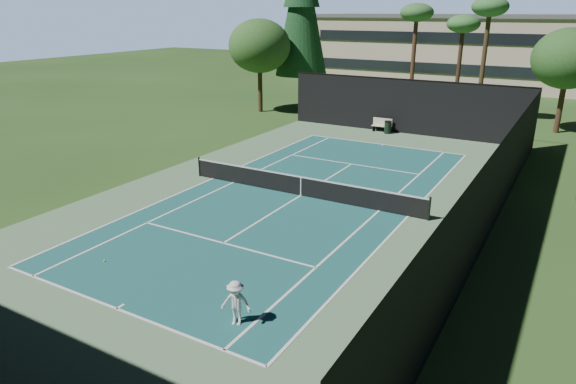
% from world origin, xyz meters
% --- Properties ---
extents(ground, '(160.00, 160.00, 0.00)m').
position_xyz_m(ground, '(0.00, 0.00, 0.00)').
color(ground, '#27491B').
rests_on(ground, ground).
extents(apron_slab, '(18.00, 32.00, 0.01)m').
position_xyz_m(apron_slab, '(0.00, 0.00, 0.01)').
color(apron_slab, '#5B8059').
rests_on(apron_slab, ground).
extents(court_surface, '(10.97, 23.77, 0.01)m').
position_xyz_m(court_surface, '(0.00, 0.00, 0.01)').
color(court_surface, '#1B5958').
rests_on(court_surface, ground).
extents(court_lines, '(11.07, 23.87, 0.01)m').
position_xyz_m(court_lines, '(0.00, 0.00, 0.02)').
color(court_lines, white).
rests_on(court_lines, ground).
extents(tennis_net, '(12.90, 0.10, 1.10)m').
position_xyz_m(tennis_net, '(0.00, 0.00, 0.56)').
color(tennis_net, black).
rests_on(tennis_net, ground).
extents(fence, '(18.04, 32.05, 4.03)m').
position_xyz_m(fence, '(0.00, 0.06, 2.01)').
color(fence, black).
rests_on(fence, ground).
extents(player, '(1.03, 0.76, 1.42)m').
position_xyz_m(player, '(3.68, -10.67, 0.71)').
color(player, silver).
rests_on(player, ground).
extents(tennis_ball_a, '(0.08, 0.08, 0.08)m').
position_xyz_m(tennis_ball_a, '(-2.84, -9.86, 0.04)').
color(tennis_ball_a, '#CEE834').
rests_on(tennis_ball_a, ground).
extents(tennis_ball_b, '(0.07, 0.07, 0.07)m').
position_xyz_m(tennis_ball_b, '(-0.33, 1.63, 0.03)').
color(tennis_ball_b, '#C9ED36').
rests_on(tennis_ball_b, ground).
extents(tennis_ball_c, '(0.07, 0.07, 0.07)m').
position_xyz_m(tennis_ball_c, '(0.11, 4.51, 0.04)').
color(tennis_ball_c, '#CCD22F').
rests_on(tennis_ball_c, ground).
extents(tennis_ball_d, '(0.06, 0.06, 0.06)m').
position_xyz_m(tennis_ball_d, '(-5.62, 5.13, 0.03)').
color(tennis_ball_d, '#E7F537').
rests_on(tennis_ball_d, ground).
extents(park_bench, '(1.50, 0.45, 1.02)m').
position_xyz_m(park_bench, '(-1.52, 15.67, 0.55)').
color(park_bench, beige).
rests_on(park_bench, ground).
extents(trash_bin, '(0.56, 0.56, 0.95)m').
position_xyz_m(trash_bin, '(-0.93, 15.29, 0.48)').
color(trash_bin, black).
rests_on(trash_bin, ground).
extents(pine_tree, '(4.80, 4.80, 15.00)m').
position_xyz_m(pine_tree, '(-12.00, 22.00, 9.55)').
color(pine_tree, '#49311F').
rests_on(pine_tree, ground).
extents(palm_a, '(2.80, 2.80, 9.32)m').
position_xyz_m(palm_a, '(-2.00, 24.00, 8.19)').
color(palm_a, '#4F3121').
rests_on(palm_a, ground).
extents(palm_b, '(2.80, 2.80, 8.42)m').
position_xyz_m(palm_b, '(1.50, 26.00, 7.36)').
color(palm_b, '#41291C').
rests_on(palm_b, ground).
extents(palm_c, '(2.80, 2.80, 9.77)m').
position_xyz_m(palm_c, '(4.00, 23.00, 8.60)').
color(palm_c, '#49341F').
rests_on(palm_c, ground).
extents(decid_tree_a, '(5.12, 5.12, 7.62)m').
position_xyz_m(decid_tree_a, '(10.00, 22.00, 5.42)').
color(decid_tree_a, '#492E1F').
rests_on(decid_tree_a, ground).
extents(decid_tree_c, '(5.44, 5.44, 8.09)m').
position_xyz_m(decid_tree_c, '(-14.00, 18.00, 5.76)').
color(decid_tree_c, '#47331E').
rests_on(decid_tree_c, ground).
extents(campus_building, '(40.50, 12.50, 8.30)m').
position_xyz_m(campus_building, '(0.00, 45.98, 4.21)').
color(campus_building, beige).
rests_on(campus_building, ground).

